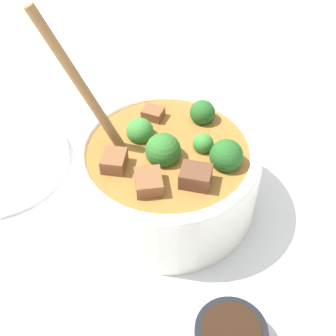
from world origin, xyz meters
TOP-DOWN VIEW (x-y plane):
  - ground_plane at (0.00, 0.00)m, footprint 4.00×4.00m
  - stew_bowl at (0.00, -0.00)m, footprint 0.26×0.23m
  - condiment_bowl at (0.15, -0.15)m, footprint 0.08×0.08m

SIDE VIEW (x-z plane):
  - ground_plane at x=0.00m, z-range 0.00..0.00m
  - condiment_bowl at x=0.15m, z-range 0.00..0.03m
  - stew_bowl at x=0.00m, z-range -0.08..0.20m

